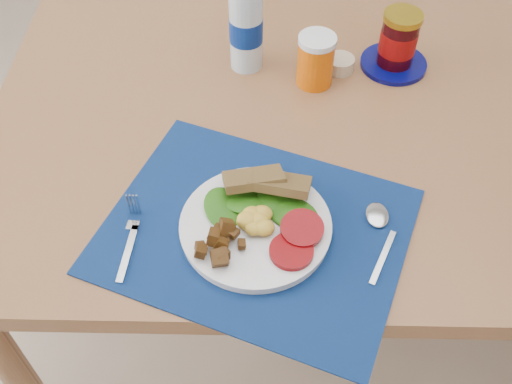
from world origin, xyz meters
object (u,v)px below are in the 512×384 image
at_px(breakfast_plate, 253,225).
at_px(juice_glass, 315,62).
at_px(water_bottle, 246,23).
at_px(jam_on_saucer, 398,44).

bearing_deg(breakfast_plate, juice_glass, 70.21).
height_order(water_bottle, juice_glass, water_bottle).
bearing_deg(water_bottle, jam_on_saucer, 0.50).
relative_size(breakfast_plate, water_bottle, 1.05).
relative_size(breakfast_plate, jam_on_saucer, 1.76).
bearing_deg(water_bottle, breakfast_plate, -87.05).
bearing_deg(juice_glass, jam_on_saucer, 18.29).
bearing_deg(breakfast_plate, water_bottle, 89.92).
bearing_deg(juice_glass, water_bottle, 159.02).
bearing_deg(juice_glass, breakfast_plate, -106.77).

